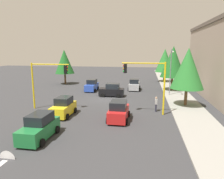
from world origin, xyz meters
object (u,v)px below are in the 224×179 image
Objects in this scene: tree_roadside_far at (165,60)px; pedestrian_crossing at (156,104)px; street_lamp_curbside at (171,68)px; car_black at (112,91)px; car_blue at (92,86)px; car_yellow at (64,107)px; car_red at (119,111)px; traffic_signal_near_left at (147,78)px; tree_roadside_mid at (173,62)px; traffic_signal_near_right at (47,77)px; tree_roadside_near at (188,68)px; tree_opposite_side at (64,62)px; car_silver at (134,85)px; car_green at (39,127)px.

tree_roadside_far is 23.34m from pedestrian_crossing.
tree_roadside_far is at bearing 173.23° from pedestrian_crossing.
street_lamp_curbside is 1.89× the size of car_black.
car_blue is (-3.69, -4.12, 0.00)m from car_black.
pedestrian_crossing is at bearing 44.51° from car_blue.
car_yellow is 0.96× the size of car_red.
traffic_signal_near_left is at bearing -9.01° from tree_roadside_far.
tree_roadside_mid reaches higher than traffic_signal_near_left.
street_lamp_curbside is (-9.61, 14.86, 0.50)m from traffic_signal_near_right.
car_black is (16.00, -8.96, -3.87)m from tree_roadside_far.
street_lamp_curbside is at bearing 159.96° from traffic_signal_near_left.
car_red is at bearing -49.09° from tree_roadside_near.
traffic_signal_near_right is 0.77× the size of tree_opposite_side.
car_yellow is 2.17× the size of pedestrian_crossing.
tree_roadside_near is at bearing 68.12° from car_black.
pedestrian_crossing is at bearing 133.85° from car_red.
tree_roadside_far is at bearing -177.14° from tree_roadside_near.
car_blue is at bearing -131.80° from car_black.
tree_roadside_mid reaches higher than car_blue.
tree_opposite_side is 24.79m from pedestrian_crossing.
traffic_signal_near_right is 0.76× the size of tree_roadside_near.
tree_roadside_mid is at bearing 79.22° from tree_opposite_side.
tree_roadside_mid is 11.93m from car_black.
car_yellow is (26.01, -12.45, -3.87)m from tree_roadside_far.
car_yellow is (16.01, -12.95, -4.10)m from tree_roadside_mid.
car_yellow is (2.01, -8.65, -3.11)m from traffic_signal_near_left.
car_silver is (-16.18, 0.59, -0.00)m from car_red.
car_black is at bearing -166.78° from car_red.
car_green is at bearing -46.32° from car_red.
tree_roadside_far is 27.55m from car_red.
traffic_signal_near_right is 16.67m from tree_roadside_near.
car_black and car_blue have the same top height.
car_black and car_red have the same top height.
tree_roadside_near reaches higher than street_lamp_curbside.
car_blue is at bearing -176.86° from car_green.
tree_roadside_mid is 13.87m from pedestrian_crossing.
tree_roadside_far reaches higher than car_silver.
traffic_signal_near_left reaches higher than traffic_signal_near_right.
tree_roadside_mid is at bearing 150.10° from car_green.
traffic_signal_near_left is 1.47× the size of car_red.
car_green is at bearing -15.90° from car_silver.
car_green is at bearing -29.90° from tree_roadside_mid.
traffic_signal_near_left reaches higher than car_silver.
car_silver is at bearing -165.73° from pedestrian_crossing.
tree_opposite_side is at bearing -112.55° from street_lamp_curbside.
tree_roadside_near is 15.22m from car_yellow.
traffic_signal_near_left is 14.68m from tree_roadside_mid.
tree_roadside_mid is (-14.00, 15.66, 1.14)m from traffic_signal_near_right.
tree_opposite_side is 1.84× the size of car_red.
tree_roadside_mid is 2.06× the size of car_black.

